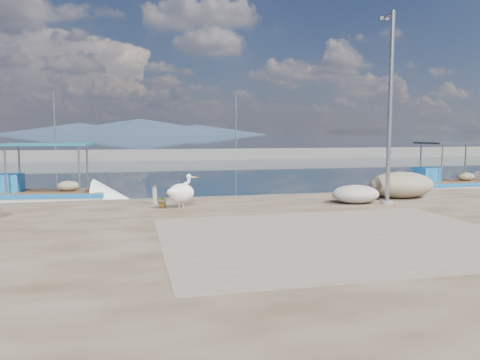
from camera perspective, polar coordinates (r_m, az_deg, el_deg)
name	(u,v)px	position (r m, az deg, el deg)	size (l,w,h in m)	color
ground	(268,233)	(14.75, 3.40, -6.50)	(1400.00, 1400.00, 0.00)	#162635
quay	(359,287)	(9.30, 14.30, -12.51)	(44.00, 22.00, 0.50)	#48311F
quay_patch	(339,237)	(12.25, 11.99, -6.76)	(9.00, 7.00, 0.01)	gray
breakwater	(168,155)	(54.03, -8.83, 3.07)	(120.00, 2.20, 7.50)	gray
mountains	(136,128)	(663.89, -12.56, 6.24)	(370.00, 280.00, 22.00)	#28384C
boat_left	(48,201)	(21.56, -22.36, -2.34)	(6.72, 2.84, 3.14)	white
boat_right	(452,189)	(26.54, 24.42, -0.97)	(6.55, 2.47, 3.10)	white
pelican	(182,192)	(16.54, -7.14, -1.47)	(1.23, 0.89, 1.19)	tan
lamp_post	(389,114)	(18.15, 17.76, 7.61)	(0.44, 0.96, 7.00)	gray
bollard_near	(155,194)	(17.70, -10.38, -1.64)	(0.23, 0.23, 0.69)	gray
potted_plant	(163,201)	(16.70, -9.41, -2.56)	(0.42, 0.37, 0.47)	#33722D
net_pile_c	(401,185)	(20.06, 19.07, -0.56)	(2.69, 1.92, 1.06)	tan
net_pile_d	(356,194)	(18.06, 13.93, -1.68)	(1.81, 1.36, 0.68)	#B9B6AB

